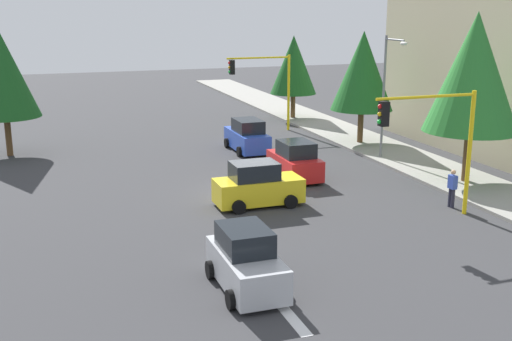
# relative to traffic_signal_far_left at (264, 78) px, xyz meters

# --- Properties ---
(ground_plane) EXTENTS (120.00, 120.00, 0.00)m
(ground_plane) POSITION_rel_traffic_signal_far_left_xyz_m (14.00, -5.63, -3.76)
(ground_plane) COLOR #353538
(sidewalk_kerb) EXTENTS (80.00, 4.00, 0.15)m
(sidewalk_kerb) POSITION_rel_traffic_signal_far_left_xyz_m (9.00, 4.87, -3.68)
(sidewalk_kerb) COLOR gray
(sidewalk_kerb) RESTS_ON ground
(lane_arrow_near) EXTENTS (2.40, 1.10, 1.10)m
(lane_arrow_near) POSITION_rel_traffic_signal_far_left_xyz_m (25.51, -8.63, -3.75)
(lane_arrow_near) COLOR silver
(lane_arrow_near) RESTS_ON ground
(traffic_signal_far_left) EXTENTS (0.36, 4.59, 5.28)m
(traffic_signal_far_left) POSITION_rel_traffic_signal_far_left_xyz_m (0.00, 0.00, 0.00)
(traffic_signal_far_left) COLOR yellow
(traffic_signal_far_left) RESTS_ON ground
(traffic_signal_near_left) EXTENTS (0.36, 4.59, 5.25)m
(traffic_signal_near_left) POSITION_rel_traffic_signal_far_left_xyz_m (20.00, -0.01, -0.02)
(traffic_signal_near_left) COLOR yellow
(traffic_signal_near_left) RESTS_ON ground
(street_lamp_curbside) EXTENTS (2.15, 0.28, 7.00)m
(street_lamp_curbside) POSITION_rel_traffic_signal_far_left_xyz_m (10.39, 3.57, 0.59)
(street_lamp_curbside) COLOR slate
(street_lamp_curbside) RESTS_ON ground
(tree_roadside_near) EXTENTS (4.56, 4.56, 8.35)m
(tree_roadside_near) POSITION_rel_traffic_signal_far_left_xyz_m (16.00, 4.87, 1.73)
(tree_roadside_near) COLOR brown
(tree_roadside_near) RESTS_ON ground
(tree_opposite_side) EXTENTS (4.00, 4.00, 7.30)m
(tree_opposite_side) POSITION_rel_traffic_signal_far_left_xyz_m (2.00, -16.63, 1.03)
(tree_opposite_side) COLOR brown
(tree_opposite_side) RESTS_ON ground
(tree_roadside_far) EXTENTS (3.52, 3.52, 6.41)m
(tree_roadside_far) POSITION_rel_traffic_signal_far_left_xyz_m (-4.00, 3.87, 0.43)
(tree_roadside_far) COLOR brown
(tree_roadside_far) RESTS_ON ground
(tree_roadside_mid) EXTENTS (3.89, 3.89, 7.09)m
(tree_roadside_mid) POSITION_rel_traffic_signal_far_left_xyz_m (6.00, 4.37, 0.89)
(tree_roadside_mid) COLOR brown
(tree_roadside_mid) RESTS_ON ground
(car_blue) EXTENTS (4.15, 2.00, 1.98)m
(car_blue) POSITION_rel_traffic_signal_far_left_xyz_m (5.53, -3.05, -2.86)
(car_blue) COLOR blue
(car_blue) RESTS_ON ground
(car_silver) EXTENTS (3.71, 1.93, 1.98)m
(car_silver) POSITION_rel_traffic_signal_far_left_xyz_m (24.00, -9.23, -2.86)
(car_silver) COLOR #B2B5BA
(car_silver) RESTS_ON ground
(car_red) EXTENTS (3.62, 2.05, 1.98)m
(car_red) POSITION_rel_traffic_signal_far_left_xyz_m (12.38, -2.78, -2.86)
(car_red) COLOR red
(car_red) RESTS_ON ground
(car_yellow) EXTENTS (1.97, 3.84, 1.98)m
(car_yellow) POSITION_rel_traffic_signal_far_left_xyz_m (16.00, -6.06, -2.86)
(car_yellow) COLOR yellow
(car_yellow) RESTS_ON ground
(pedestrian_crossing) EXTENTS (0.40, 0.24, 1.70)m
(pedestrian_crossing) POSITION_rel_traffic_signal_far_left_xyz_m (19.05, 1.88, -2.85)
(pedestrian_crossing) COLOR #262638
(pedestrian_crossing) RESTS_ON ground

